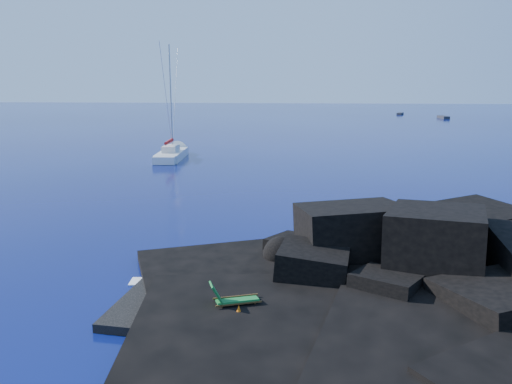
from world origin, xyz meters
TOP-DOWN VIEW (x-y plane):
  - ground at (0.00, 0.00)m, footprint 400.00×400.00m
  - headland at (13.00, 3.00)m, footprint 24.00×24.00m
  - beach at (4.50, 0.50)m, footprint 9.08×6.86m
  - surf_foam at (5.00, 5.00)m, footprint 10.00×8.00m
  - sailboat at (-7.74, 39.72)m, footprint 3.37×12.76m
  - deck_chair at (5.04, -0.39)m, footprint 2.00×1.36m
  - towel at (2.80, 1.31)m, footprint 1.89×1.58m
  - sunbather at (2.80, 1.31)m, footprint 1.61×1.19m
  - marker_cone at (5.19, -1.11)m, footprint 0.38×0.38m
  - distant_boat_a at (35.41, 125.95)m, footprint 2.61×4.13m
  - distant_boat_b at (43.18, 111.25)m, footprint 1.93×5.02m

SIDE VIEW (x-z plane):
  - ground at x=0.00m, z-range 0.00..0.00m
  - headland at x=13.00m, z-range -1.80..1.80m
  - beach at x=4.50m, z-range -0.35..0.35m
  - surf_foam at x=5.00m, z-range -0.03..0.03m
  - sailboat at x=-7.74m, z-range -6.62..6.62m
  - distant_boat_a at x=35.41m, z-range -0.26..0.26m
  - distant_boat_b at x=43.18m, z-range -0.33..0.33m
  - towel at x=2.80m, z-range 0.35..0.40m
  - sunbather at x=2.80m, z-range 0.40..0.62m
  - marker_cone at x=5.19m, z-range 0.35..0.88m
  - deck_chair at x=5.04m, z-range 0.35..1.61m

